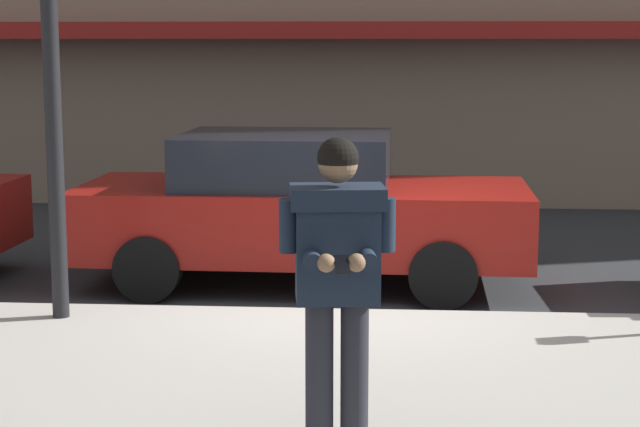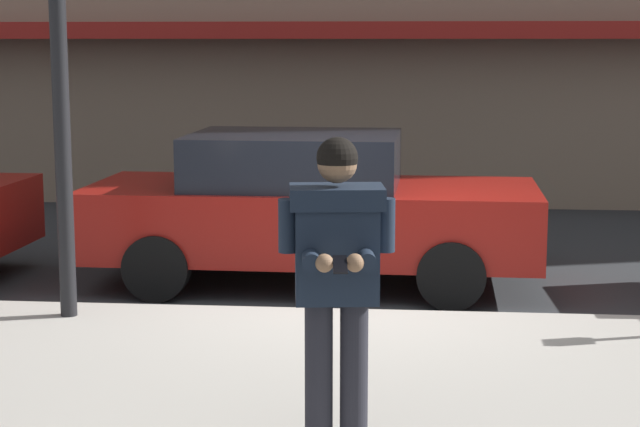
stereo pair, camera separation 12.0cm
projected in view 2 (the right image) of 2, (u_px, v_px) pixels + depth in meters
ground_plane at (351, 318)px, 9.57m from camera, size 80.00×80.00×0.00m
curb_paint_line at (463, 319)px, 9.53m from camera, size 28.00×0.12×0.01m
parked_sedan_mid at (309, 208)px, 10.79m from camera, size 4.54×2.01×1.54m
man_texting_on_phone at (337, 261)px, 5.94m from camera, size 0.65×0.61×1.81m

